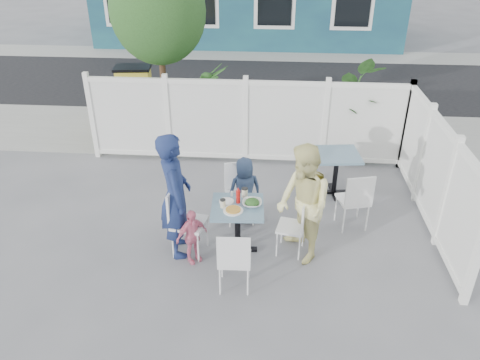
# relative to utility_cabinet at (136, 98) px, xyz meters

# --- Properties ---
(ground) EXTENTS (80.00, 80.00, 0.00)m
(ground) POSITION_rel_utility_cabinet_xyz_m (2.43, -4.00, -0.65)
(ground) COLOR slate
(near_sidewalk) EXTENTS (24.00, 2.60, 0.01)m
(near_sidewalk) POSITION_rel_utility_cabinet_xyz_m (2.43, -0.20, -0.64)
(near_sidewalk) COLOR gray
(near_sidewalk) RESTS_ON ground
(street) EXTENTS (24.00, 5.00, 0.01)m
(street) POSITION_rel_utility_cabinet_xyz_m (2.43, 3.50, -0.65)
(street) COLOR black
(street) RESTS_ON ground
(far_sidewalk) EXTENTS (24.00, 1.60, 0.01)m
(far_sidewalk) POSITION_rel_utility_cabinet_xyz_m (2.43, 6.60, -0.64)
(far_sidewalk) COLOR gray
(far_sidewalk) RESTS_ON ground
(fence_back) EXTENTS (5.86, 0.08, 1.60)m
(fence_back) POSITION_rel_utility_cabinet_xyz_m (2.53, -1.60, 0.13)
(fence_back) COLOR white
(fence_back) RESTS_ON ground
(fence_right) EXTENTS (0.08, 3.66, 1.60)m
(fence_right) POSITION_rel_utility_cabinet_xyz_m (5.43, -3.40, 0.13)
(fence_right) COLOR white
(fence_right) RESTS_ON ground
(tree) EXTENTS (1.80, 1.62, 3.59)m
(tree) POSITION_rel_utility_cabinet_xyz_m (0.83, -0.70, 1.94)
(tree) COLOR #382316
(tree) RESTS_ON ground
(utility_cabinet) EXTENTS (0.76, 0.58, 1.30)m
(utility_cabinet) POSITION_rel_utility_cabinet_xyz_m (0.00, 0.00, 0.00)
(utility_cabinet) COLOR gold
(utility_cabinet) RESTS_ON ground
(potted_shrub_a) EXTENTS (1.02, 1.02, 1.66)m
(potted_shrub_a) POSITION_rel_utility_cabinet_xyz_m (1.79, -0.90, 0.18)
(potted_shrub_a) COLOR #21401A
(potted_shrub_a) RESTS_ON ground
(potted_shrub_b) EXTENTS (1.52, 1.70, 1.72)m
(potted_shrub_b) POSITION_rel_utility_cabinet_xyz_m (4.39, -1.00, 0.21)
(potted_shrub_b) COLOR #21401A
(potted_shrub_b) RESTS_ON ground
(main_table) EXTENTS (0.73, 0.73, 0.74)m
(main_table) POSITION_rel_utility_cabinet_xyz_m (2.61, -4.39, -0.08)
(main_table) COLOR slate
(main_table) RESTS_ON ground
(spare_table) EXTENTS (0.78, 0.78, 0.74)m
(spare_table) POSITION_rel_utility_cabinet_xyz_m (4.11, -2.68, -0.07)
(spare_table) COLOR slate
(spare_table) RESTS_ON ground
(chair_left) EXTENTS (0.50, 0.51, 0.98)m
(chair_left) POSITION_rel_utility_cabinet_xyz_m (1.88, -4.44, -0.08)
(chair_left) COLOR white
(chair_left) RESTS_ON ground
(chair_right) EXTENTS (0.44, 0.45, 0.84)m
(chair_right) POSITION_rel_utility_cabinet_xyz_m (3.41, -4.36, -0.16)
(chair_right) COLOR white
(chair_right) RESTS_ON ground
(chair_back) EXTENTS (0.49, 0.48, 0.91)m
(chair_back) POSITION_rel_utility_cabinet_xyz_m (2.56, -3.55, -0.12)
(chair_back) COLOR white
(chair_back) RESTS_ON ground
(chair_near) EXTENTS (0.41, 0.40, 0.88)m
(chair_near) POSITION_rel_utility_cabinet_xyz_m (2.63, -5.19, -0.14)
(chair_near) COLOR white
(chair_near) RESTS_ON ground
(chair_spare) EXTENTS (0.51, 0.50, 0.93)m
(chair_spare) POSITION_rel_utility_cabinet_xyz_m (4.28, -3.71, -0.11)
(chair_spare) COLOR white
(chair_spare) RESTS_ON ground
(man) EXTENTS (0.59, 0.74, 1.77)m
(man) POSITION_rel_utility_cabinet_xyz_m (1.79, -4.43, 0.24)
(man) COLOR navy
(man) RESTS_ON ground
(woman) EXTENTS (0.89, 0.98, 1.65)m
(woman) POSITION_rel_utility_cabinet_xyz_m (3.47, -4.43, 0.18)
(woman) COLOR #E9DB4F
(woman) RESTS_ON ground
(boy) EXTENTS (0.59, 0.49, 1.05)m
(boy) POSITION_rel_utility_cabinet_xyz_m (2.65, -3.60, -0.12)
(boy) COLOR navy
(boy) RESTS_ON ground
(toddler) EXTENTS (0.48, 0.46, 0.80)m
(toddler) POSITION_rel_utility_cabinet_xyz_m (2.02, -4.65, -0.25)
(toddler) COLOR pink
(toddler) RESTS_ON ground
(plate_main) EXTENTS (0.26, 0.26, 0.02)m
(plate_main) POSITION_rel_utility_cabinet_xyz_m (2.56, -4.52, 0.09)
(plate_main) COLOR white
(plate_main) RESTS_ON main_table
(plate_side) EXTENTS (0.20, 0.20, 0.01)m
(plate_side) POSITION_rel_utility_cabinet_xyz_m (2.45, -4.29, 0.09)
(plate_side) COLOR white
(plate_side) RESTS_ON main_table
(salad_bowl) EXTENTS (0.26, 0.26, 0.06)m
(salad_bowl) POSITION_rel_utility_cabinet_xyz_m (2.80, -4.35, 0.12)
(salad_bowl) COLOR white
(salad_bowl) RESTS_ON main_table
(coffee_cup_a) EXTENTS (0.07, 0.07, 0.11)m
(coffee_cup_a) POSITION_rel_utility_cabinet_xyz_m (2.42, -4.43, 0.14)
(coffee_cup_a) COLOR beige
(coffee_cup_a) RESTS_ON main_table
(coffee_cup_b) EXTENTS (0.08, 0.08, 0.13)m
(coffee_cup_b) POSITION_rel_utility_cabinet_xyz_m (2.69, -4.14, 0.15)
(coffee_cup_b) COLOR beige
(coffee_cup_b) RESTS_ON main_table
(ketchup_bottle) EXTENTS (0.06, 0.06, 0.19)m
(ketchup_bottle) POSITION_rel_utility_cabinet_xyz_m (2.61, -4.30, 0.18)
(ketchup_bottle) COLOR red
(ketchup_bottle) RESTS_ON main_table
(salt_shaker) EXTENTS (0.03, 0.03, 0.08)m
(salt_shaker) POSITION_rel_utility_cabinet_xyz_m (2.51, -4.14, 0.12)
(salt_shaker) COLOR white
(salt_shaker) RESTS_ON main_table
(pepper_shaker) EXTENTS (0.03, 0.03, 0.06)m
(pepper_shaker) POSITION_rel_utility_cabinet_xyz_m (2.58, -4.10, 0.12)
(pepper_shaker) COLOR black
(pepper_shaker) RESTS_ON main_table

